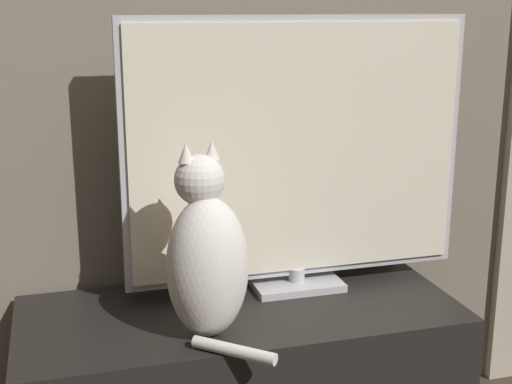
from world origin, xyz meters
name	(u,v)px	position (x,y,z in m)	size (l,w,h in m)	color
tv	(298,155)	(0.18, 1.03, 0.85)	(0.93, 0.15, 0.73)	#B7B7BC
cat	(206,258)	(-0.11, 0.82, 0.66)	(0.23, 0.31, 0.46)	silver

